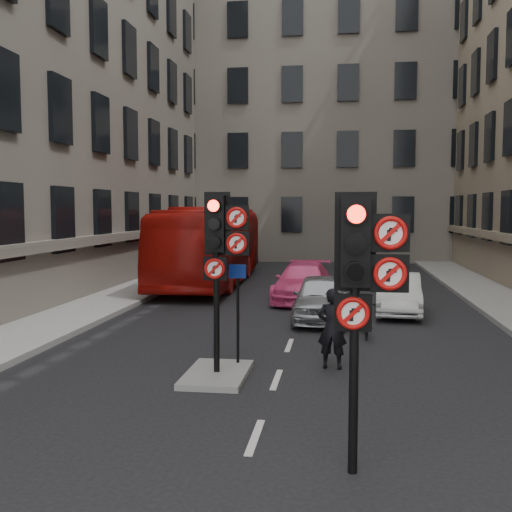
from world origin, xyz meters
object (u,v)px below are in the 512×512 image
(signal_near, at_px, (362,272))
(motorcyclist, at_px, (332,328))
(car_silver, at_px, (321,298))
(motorcycle, at_px, (365,318))
(car_pink, at_px, (303,282))
(signal_far, at_px, (220,243))
(car_white, at_px, (398,294))
(bus_red, at_px, (211,245))
(info_sign, at_px, (238,299))

(signal_near, relative_size, motorcyclist, 2.09)
(car_silver, height_order, motorcycle, car_silver)
(car_silver, relative_size, car_pink, 0.86)
(signal_near, distance_m, car_silver, 10.67)
(car_silver, xyz_separation_m, car_pink, (-0.77, 3.79, -0.01))
(signal_far, height_order, car_pink, signal_far)
(car_white, relative_size, motorcyclist, 2.28)
(bus_red, relative_size, motorcycle, 7.58)
(motorcycle, bearing_deg, car_white, 69.16)
(signal_near, relative_size, signal_far, 1.00)
(car_silver, relative_size, motorcycle, 2.47)
(signal_far, distance_m, motorcycle, 5.70)
(car_pink, relative_size, motorcyclist, 2.73)
(car_silver, xyz_separation_m, motorcyclist, (0.40, -5.46, 0.17))
(signal_far, distance_m, car_silver, 7.01)
(car_white, distance_m, car_pink, 3.90)
(car_silver, distance_m, car_white, 2.86)
(motorcyclist, bearing_deg, car_silver, -77.22)
(car_pink, bearing_deg, bus_red, 138.48)
(signal_near, height_order, signal_far, signal_far)
(car_pink, height_order, motorcycle, car_pink)
(signal_near, distance_m, car_white, 12.26)
(car_white, relative_size, car_pink, 0.84)
(car_white, bearing_deg, info_sign, -114.97)
(car_white, relative_size, info_sign, 1.87)
(car_silver, height_order, motorcyclist, motorcyclist)
(car_silver, relative_size, info_sign, 1.93)
(signal_far, xyz_separation_m, car_silver, (1.77, 6.47, -2.02))
(signal_far, distance_m, bus_red, 15.07)
(info_sign, bearing_deg, motorcyclist, 8.22)
(signal_far, relative_size, car_white, 0.92)
(signal_near, distance_m, car_pink, 14.48)
(info_sign, bearing_deg, car_pink, 85.68)
(car_silver, relative_size, car_white, 1.03)
(car_silver, height_order, bus_red, bus_red)
(motorcycle, bearing_deg, signal_near, -95.52)
(car_silver, bearing_deg, bus_red, 122.24)
(car_pink, bearing_deg, signal_near, -80.17)
(signal_near, xyz_separation_m, car_white, (1.59, 12.00, -1.94))
(signal_near, bearing_deg, info_sign, 116.72)
(motorcyclist, bearing_deg, bus_red, -59.26)
(signal_far, relative_size, car_silver, 0.89)
(car_silver, height_order, car_white, car_silver)
(signal_near, bearing_deg, car_silver, 94.51)
(car_pink, relative_size, bus_red, 0.38)
(signal_far, relative_size, motorcycle, 2.19)
(signal_near, distance_m, motorcycle, 8.59)
(bus_red, distance_m, motorcyclist, 14.76)
(car_pink, height_order, info_sign, info_sign)
(car_silver, relative_size, motorcyclist, 2.35)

